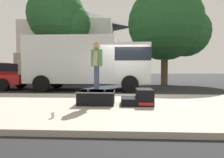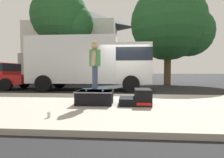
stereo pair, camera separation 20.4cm
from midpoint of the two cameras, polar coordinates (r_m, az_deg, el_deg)
ground_plane at (r=8.62m, az=4.66°, el=-5.05°), size 140.00×140.00×0.00m
sidewalk_slab at (r=5.65m, az=4.74°, el=-8.46°), size 50.00×5.00×0.12m
skate_box at (r=5.68m, az=-4.28°, el=-5.56°), size 1.10×0.82×0.41m
kicker_ramp at (r=5.63m, az=9.05°, el=-5.87°), size 0.94×0.84×0.47m
skateboard at (r=5.60m, az=-4.25°, el=-3.14°), size 0.78×0.22×0.07m
skater_kid at (r=5.58m, az=-4.28°, el=5.62°), size 0.35×0.74×1.43m
soda_can at (r=4.27m, az=-17.66°, el=-10.49°), size 0.07×0.07×0.13m
box_truck at (r=10.94m, az=-5.99°, el=5.48°), size 6.91×2.63×3.05m
street_tree_main at (r=16.79m, az=-14.57°, el=17.72°), size 5.22×4.75×8.09m
street_tree_neighbour at (r=16.58m, az=18.57°, el=15.53°), size 6.72×6.11×8.14m
house_behind at (r=21.66m, az=-10.64°, el=10.73°), size 9.54×8.23×8.40m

